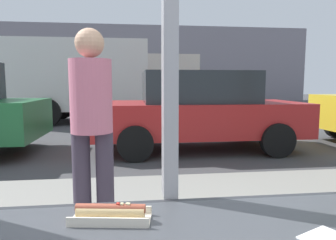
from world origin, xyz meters
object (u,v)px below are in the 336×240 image
at_px(parked_car_red, 198,110).
at_px(box_truck, 100,78).
at_px(pedestrian, 92,120).
at_px(hotdog_tray_near, 111,213).

xyz_separation_m(parked_car_red, box_truck, (-2.44, 5.08, 0.73)).
distance_m(parked_car_red, pedestrian, 4.14).
distance_m(hotdog_tray_near, pedestrian, 1.56).
bearing_deg(parked_car_red, hotdog_tray_near, -105.12).
height_order(hotdog_tray_near, pedestrian, pedestrian).
xyz_separation_m(hotdog_tray_near, pedestrian, (-0.24, 1.54, 0.09)).
xyz_separation_m(hotdog_tray_near, parked_car_red, (1.44, 5.32, -0.15)).
height_order(hotdog_tray_near, box_truck, box_truck).
xyz_separation_m(box_truck, pedestrian, (0.77, -8.86, -0.48)).
relative_size(parked_car_red, box_truck, 0.64).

